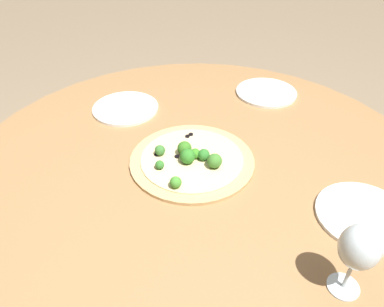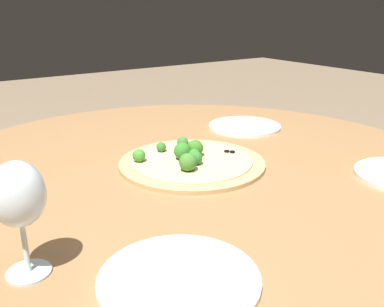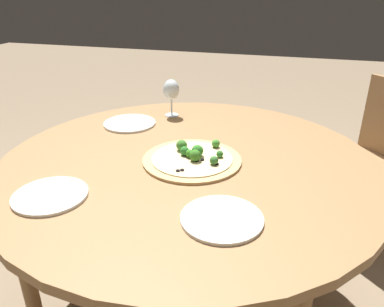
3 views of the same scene
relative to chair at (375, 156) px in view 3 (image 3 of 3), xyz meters
name	(u,v)px [view 3 (image 3 of 3)]	position (x,y,z in m)	size (l,w,h in m)	color
ground_plane	(189,300)	(0.79, -0.79, -0.46)	(12.00, 12.00, 0.00)	#847056
dining_table	(189,171)	(0.79, -0.79, 0.20)	(1.39, 1.39, 0.70)	olive
chair	(375,156)	(0.00, 0.00, 0.00)	(0.57, 0.57, 0.84)	#997047
pizza	(193,158)	(0.80, -0.77, 0.26)	(0.36, 0.36, 0.06)	tan
wine_glass	(171,91)	(0.35, -1.01, 0.37)	(0.08, 0.08, 0.18)	silver
plate_near	(130,123)	(0.52, -1.15, 0.25)	(0.23, 0.23, 0.01)	white
plate_far	(50,195)	(1.16, -1.12, 0.25)	(0.23, 0.23, 0.01)	white
plate_side	(222,218)	(1.13, -0.59, 0.25)	(0.23, 0.23, 0.01)	white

